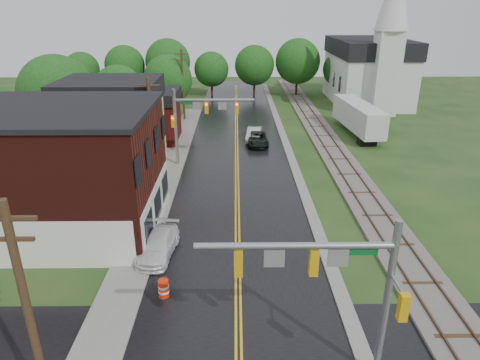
{
  "coord_description": "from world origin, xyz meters",
  "views": [
    {
      "loc": [
        -0.1,
        -11.14,
        14.17
      ],
      "look_at": [
        0.18,
        14.71,
        3.5
      ],
      "focal_mm": 32.0,
      "sensor_mm": 36.0,
      "label": 1
    }
  ],
  "objects_px": {
    "brick_building": "(46,170)",
    "tree_left_e": "(169,81)",
    "traffic_signal_near": "(333,275)",
    "utility_pole_a": "(30,319)",
    "sedan_silver": "(254,134)",
    "semi_trailer": "(358,116)",
    "utility_pole_c": "(183,84)",
    "tree_left_c": "(120,92)",
    "tree_left_b": "(59,95)",
    "utility_pole_b": "(152,132)",
    "pickup_white": "(158,245)",
    "church": "(371,65)",
    "traffic_signal_far": "(198,114)",
    "construction_barrel": "(164,289)",
    "suv_dark": "(257,139)"
  },
  "relations": [
    {
      "from": "pickup_white",
      "to": "tree_left_c",
      "type": "bearing_deg",
      "value": 114.15
    },
    {
      "from": "traffic_signal_near",
      "to": "utility_pole_c",
      "type": "xyz_separation_m",
      "value": [
        -10.27,
        42.0,
        -0.25
      ]
    },
    {
      "from": "brick_building",
      "to": "tree_left_e",
      "type": "xyz_separation_m",
      "value": [
        3.64,
        30.9,
        0.66
      ]
    },
    {
      "from": "tree_left_b",
      "to": "church",
      "type": "bearing_deg",
      "value": 29.99
    },
    {
      "from": "sedan_silver",
      "to": "semi_trailer",
      "type": "distance_m",
      "value": 12.45
    },
    {
      "from": "tree_left_c",
      "to": "semi_trailer",
      "type": "xyz_separation_m",
      "value": [
        27.94,
        -2.75,
        -2.34
      ]
    },
    {
      "from": "utility_pole_a",
      "to": "pickup_white",
      "type": "distance_m",
      "value": 12.15
    },
    {
      "from": "utility_pole_c",
      "to": "construction_barrel",
      "type": "relative_size",
      "value": 9.07
    },
    {
      "from": "tree_left_e",
      "to": "sedan_silver",
      "type": "relative_size",
      "value": 1.88
    },
    {
      "from": "traffic_signal_near",
      "to": "utility_pole_b",
      "type": "bearing_deg",
      "value": 117.19
    },
    {
      "from": "utility_pole_c",
      "to": "pickup_white",
      "type": "bearing_deg",
      "value": -86.5
    },
    {
      "from": "traffic_signal_near",
      "to": "suv_dark",
      "type": "distance_m",
      "value": 31.52
    },
    {
      "from": "brick_building",
      "to": "traffic_signal_near",
      "type": "xyz_separation_m",
      "value": [
        15.96,
        -13.0,
        0.82
      ]
    },
    {
      "from": "utility_pole_b",
      "to": "tree_left_e",
      "type": "height_order",
      "value": "utility_pole_b"
    },
    {
      "from": "church",
      "to": "sedan_silver",
      "type": "distance_m",
      "value": 26.66
    },
    {
      "from": "traffic_signal_near",
      "to": "construction_barrel",
      "type": "xyz_separation_m",
      "value": [
        -7.34,
        5.25,
        -4.47
      ]
    },
    {
      "from": "traffic_signal_far",
      "to": "utility_pole_c",
      "type": "bearing_deg",
      "value": 101.09
    },
    {
      "from": "brick_building",
      "to": "utility_pole_a",
      "type": "distance_m",
      "value": 16.05
    },
    {
      "from": "church",
      "to": "tree_left_c",
      "type": "xyz_separation_m",
      "value": [
        -33.85,
        -13.84,
        -1.32
      ]
    },
    {
      "from": "church",
      "to": "traffic_signal_near",
      "type": "height_order",
      "value": "church"
    },
    {
      "from": "tree_left_c",
      "to": "brick_building",
      "type": "bearing_deg",
      "value": -86.86
    },
    {
      "from": "traffic_signal_near",
      "to": "suv_dark",
      "type": "xyz_separation_m",
      "value": [
        -1.24,
        31.2,
        -4.31
      ]
    },
    {
      "from": "brick_building",
      "to": "utility_pole_a",
      "type": "bearing_deg",
      "value": -69.25
    },
    {
      "from": "utility_pole_b",
      "to": "tree_left_b",
      "type": "distance_m",
      "value": 14.87
    },
    {
      "from": "church",
      "to": "utility_pole_a",
      "type": "distance_m",
      "value": 60.06
    },
    {
      "from": "sedan_silver",
      "to": "construction_barrel",
      "type": "distance_m",
      "value": 28.15
    },
    {
      "from": "church",
      "to": "utility_pole_a",
      "type": "height_order",
      "value": "church"
    },
    {
      "from": "sedan_silver",
      "to": "pickup_white",
      "type": "distance_m",
      "value": 24.46
    },
    {
      "from": "brick_building",
      "to": "tree_left_e",
      "type": "distance_m",
      "value": 31.12
    },
    {
      "from": "utility_pole_c",
      "to": "pickup_white",
      "type": "distance_m",
      "value": 33.04
    },
    {
      "from": "tree_left_e",
      "to": "traffic_signal_far",
      "type": "bearing_deg",
      "value": -74.11
    },
    {
      "from": "traffic_signal_near",
      "to": "utility_pole_a",
      "type": "height_order",
      "value": "utility_pole_a"
    },
    {
      "from": "utility_pole_b",
      "to": "tree_left_b",
      "type": "relative_size",
      "value": 0.93
    },
    {
      "from": "utility_pole_c",
      "to": "traffic_signal_far",
      "type": "bearing_deg",
      "value": -78.91
    },
    {
      "from": "tree_left_b",
      "to": "construction_barrel",
      "type": "relative_size",
      "value": 9.76
    },
    {
      "from": "traffic_signal_near",
      "to": "utility_pole_a",
      "type": "relative_size",
      "value": 0.82
    },
    {
      "from": "utility_pole_c",
      "to": "tree_left_e",
      "type": "distance_m",
      "value": 2.79
    },
    {
      "from": "tree_left_c",
      "to": "semi_trailer",
      "type": "distance_m",
      "value": 28.17
    },
    {
      "from": "utility_pole_a",
      "to": "pickup_white",
      "type": "xyz_separation_m",
      "value": [
        2.0,
        11.28,
        -4.05
      ]
    },
    {
      "from": "utility_pole_b",
      "to": "tree_left_e",
      "type": "relative_size",
      "value": 1.1
    },
    {
      "from": "brick_building",
      "to": "utility_pole_b",
      "type": "bearing_deg",
      "value": 50.93
    },
    {
      "from": "brick_building",
      "to": "utility_pole_a",
      "type": "height_order",
      "value": "utility_pole_a"
    },
    {
      "from": "traffic_signal_far",
      "to": "construction_barrel",
      "type": "bearing_deg",
      "value": -91.17
    },
    {
      "from": "church",
      "to": "sedan_silver",
      "type": "relative_size",
      "value": 4.61
    },
    {
      "from": "suv_dark",
      "to": "semi_trailer",
      "type": "relative_size",
      "value": 0.41
    },
    {
      "from": "traffic_signal_near",
      "to": "utility_pole_c",
      "type": "relative_size",
      "value": 0.82
    },
    {
      "from": "church",
      "to": "semi_trailer",
      "type": "relative_size",
      "value": 1.74
    },
    {
      "from": "utility_pole_b",
      "to": "tree_left_b",
      "type": "xyz_separation_m",
      "value": [
        -11.05,
        9.9,
        1.0
      ]
    },
    {
      "from": "brick_building",
      "to": "tree_left_b",
      "type": "distance_m",
      "value": 17.8
    },
    {
      "from": "utility_pole_a",
      "to": "tree_left_b",
      "type": "height_order",
      "value": "tree_left_b"
    }
  ]
}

